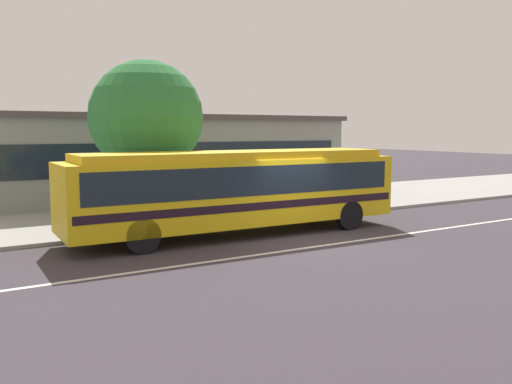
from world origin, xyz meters
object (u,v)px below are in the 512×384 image
at_px(pedestrian_waiting_near_sign, 81,201).
at_px(pedestrian_walking_along_curb, 142,198).
at_px(transit_bus, 238,186).
at_px(street_tree_near_stop, 146,118).

height_order(pedestrian_waiting_near_sign, pedestrian_walking_along_curb, pedestrian_waiting_near_sign).
xyz_separation_m(transit_bus, pedestrian_waiting_near_sign, (-4.34, 2.61, -0.46)).
height_order(transit_bus, pedestrian_walking_along_curb, transit_bus).
distance_m(pedestrian_waiting_near_sign, street_tree_near_stop, 3.79).
xyz_separation_m(transit_bus, street_tree_near_stop, (-1.80, 3.36, 2.24)).
height_order(transit_bus, street_tree_near_stop, street_tree_near_stop).
bearing_deg(street_tree_near_stop, transit_bus, -61.89).
distance_m(pedestrian_walking_along_curb, street_tree_near_stop, 2.98).
distance_m(transit_bus, street_tree_near_stop, 4.42).
xyz_separation_m(pedestrian_waiting_near_sign, street_tree_near_stop, (2.54, 0.75, 2.71)).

